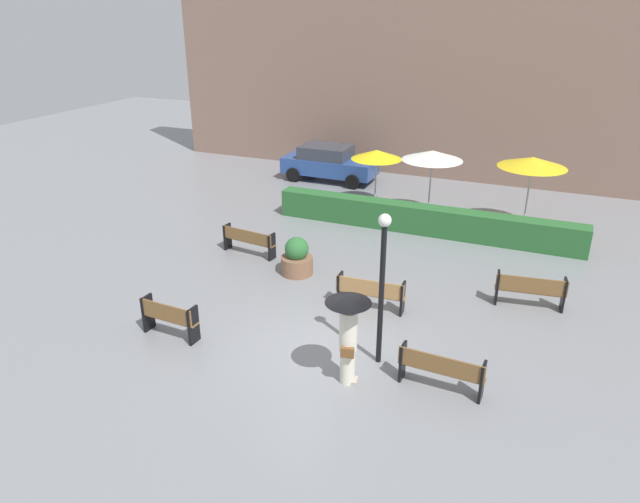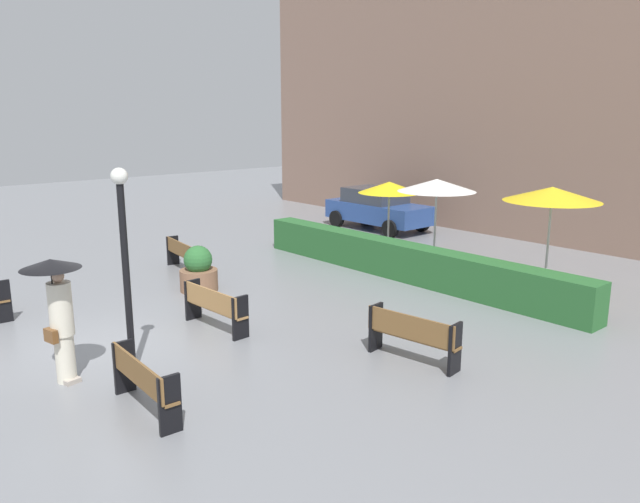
# 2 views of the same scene
# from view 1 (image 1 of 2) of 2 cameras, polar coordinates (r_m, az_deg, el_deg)

# --- Properties ---
(ground_plane) EXTENTS (60.00, 60.00, 0.00)m
(ground_plane) POSITION_cam_1_polar(r_m,az_deg,el_deg) (13.67, -0.15, -9.84)
(ground_plane) COLOR gray
(bench_near_left) EXTENTS (1.52, 0.45, 0.93)m
(bench_near_left) POSITION_cam_1_polar(r_m,az_deg,el_deg) (14.41, -14.71, -6.27)
(bench_near_left) COLOR brown
(bench_near_left) RESTS_ON ground
(bench_far_left) EXTENTS (1.90, 0.57, 0.86)m
(bench_far_left) POSITION_cam_1_polar(r_m,az_deg,el_deg) (18.59, -7.09, 1.17)
(bench_far_left) COLOR brown
(bench_far_left) RESTS_ON ground
(bench_mid_center) EXTENTS (1.84, 0.47, 0.89)m
(bench_mid_center) POSITION_cam_1_polar(r_m,az_deg,el_deg) (15.22, 5.00, -3.97)
(bench_mid_center) COLOR #9E7242
(bench_mid_center) RESTS_ON ground
(bench_far_right) EXTENTS (1.82, 0.61, 0.91)m
(bench_far_right) POSITION_cam_1_polar(r_m,az_deg,el_deg) (16.24, 20.07, -3.51)
(bench_far_right) COLOR brown
(bench_far_right) RESTS_ON ground
(bench_near_right) EXTENTS (1.81, 0.41, 0.87)m
(bench_near_right) POSITION_cam_1_polar(r_m,az_deg,el_deg) (12.43, 11.87, -11.29)
(bench_near_right) COLOR brown
(bench_near_right) RESTS_ON ground
(pedestrian_with_umbrella) EXTENTS (0.95, 0.95, 2.14)m
(pedestrian_with_umbrella) POSITION_cam_1_polar(r_m,az_deg,el_deg) (11.94, 2.81, -7.51)
(pedestrian_with_umbrella) COLOR silver
(pedestrian_with_umbrella) RESTS_ON ground
(planter_pot) EXTENTS (0.95, 0.95, 1.16)m
(planter_pot) POSITION_cam_1_polar(r_m,az_deg,el_deg) (17.15, -2.30, -0.67)
(planter_pot) COLOR brown
(planter_pot) RESTS_ON ground
(lamp_post) EXTENTS (0.28, 0.28, 3.55)m
(lamp_post) POSITION_cam_1_polar(r_m,az_deg,el_deg) (12.31, 6.18, -2.19)
(lamp_post) COLOR black
(lamp_post) RESTS_ON ground
(patio_umbrella_yellow) EXTENTS (1.96, 1.96, 2.29)m
(patio_umbrella_yellow) POSITION_cam_1_polar(r_m,az_deg,el_deg) (22.57, 5.61, 9.51)
(patio_umbrella_yellow) COLOR silver
(patio_umbrella_yellow) RESTS_ON ground
(patio_umbrella_white) EXTENTS (2.21, 2.21, 2.59)m
(patio_umbrella_white) POSITION_cam_1_polar(r_m,az_deg,el_deg) (21.47, 11.04, 9.29)
(patio_umbrella_white) COLOR silver
(patio_umbrella_white) RESTS_ON ground
(patio_umbrella_yellow_far) EXTENTS (2.31, 2.31, 2.67)m
(patio_umbrella_yellow_far) POSITION_cam_1_polar(r_m,az_deg,el_deg) (21.12, 20.26, 8.27)
(patio_umbrella_yellow_far) COLOR silver
(patio_umbrella_yellow_far) RESTS_ON ground
(hedge_strip) EXTENTS (10.76, 0.70, 0.97)m
(hedge_strip) POSITION_cam_1_polar(r_m,az_deg,el_deg) (20.57, 10.20, 3.12)
(hedge_strip) COLOR #28602D
(hedge_strip) RESTS_ON ground
(building_facade) EXTENTS (28.00, 1.20, 10.45)m
(building_facade) POSITION_cam_1_polar(r_m,az_deg,el_deg) (26.97, 14.07, 17.95)
(building_facade) COLOR #846656
(building_facade) RESTS_ON ground
(parked_car) EXTENTS (4.21, 1.98, 1.57)m
(parked_car) POSITION_cam_1_polar(r_m,az_deg,el_deg) (26.44, 0.88, 8.79)
(parked_car) COLOR #28478C
(parked_car) RESTS_ON ground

